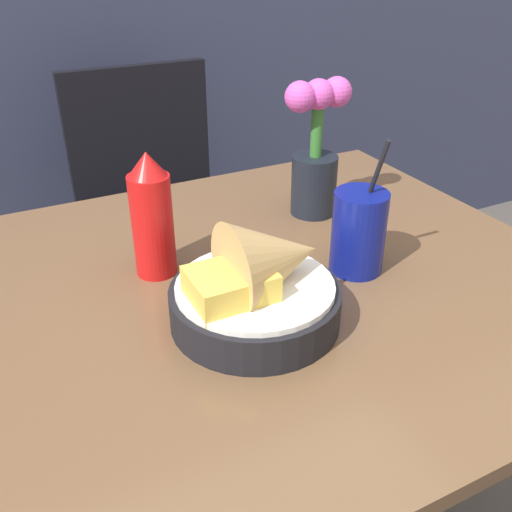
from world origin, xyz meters
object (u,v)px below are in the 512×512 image
Objects in this scene: food_basket at (261,286)px; drink_cup at (358,234)px; chair_far_window at (155,203)px; flower_vase at (316,153)px; ketchup_bottle at (152,217)px.

drink_cup reaches higher than food_basket.
chair_far_window is at bearing 95.28° from drink_cup.
flower_vase is (0.24, 0.26, 0.06)m from food_basket.
flower_vase is at bearing 76.38° from drink_cup.
ketchup_bottle is (-0.20, -0.69, 0.30)m from chair_far_window.
ketchup_bottle is 0.90× the size of drink_cup.
food_basket is at bearing -97.66° from chair_far_window.
food_basket is 0.93× the size of flower_vase.
chair_far_window is 0.71m from flower_vase.
drink_cup is (0.19, 0.05, 0.01)m from food_basket.
ketchup_bottle reaches higher than chair_far_window.
chair_far_window reaches higher than food_basket.
flower_vase reaches higher than drink_cup.
ketchup_bottle is at bearing 154.62° from drink_cup.
ketchup_bottle is 0.34m from flower_vase.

